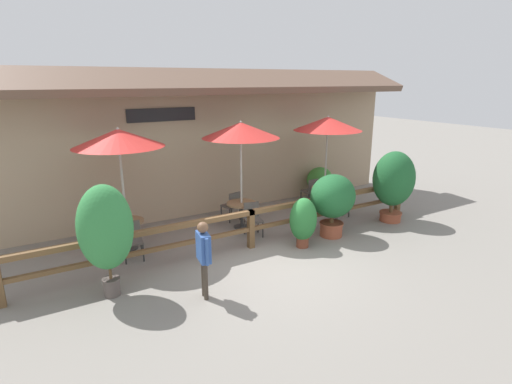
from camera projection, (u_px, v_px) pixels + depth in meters
name	position (u px, v px, depth m)	size (l,w,h in m)	color
ground_plane	(275.00, 264.00, 8.78)	(60.00, 60.00, 0.00)	gray
building_facade	(198.00, 142.00, 11.59)	(14.28, 1.49, 4.23)	tan
patio_railing	(251.00, 220.00, 9.46)	(10.40, 0.14, 0.95)	brown
patio_umbrella_near	(118.00, 138.00, 8.85)	(2.02, 2.02, 2.90)	#B7B2A8
dining_table_near	(127.00, 226.00, 9.42)	(0.81, 0.81, 0.71)	olive
chair_near_streetside	(132.00, 239.00, 8.93)	(0.48, 0.48, 0.86)	#514C47
chair_near_wallside	(120.00, 223.00, 9.94)	(0.48, 0.48, 0.86)	#514C47
patio_umbrella_middle	(241.00, 130.00, 10.23)	(2.02, 2.02, 2.90)	#B7B2A8
dining_table_middle	(242.00, 208.00, 10.80)	(0.81, 0.81, 0.71)	olive
chair_middle_streetside	(253.00, 218.00, 10.30)	(0.50, 0.50, 0.86)	#514C47
chair_middle_wallside	(232.00, 205.00, 11.36)	(0.50, 0.50, 0.86)	#514C47
patio_umbrella_far	(328.00, 124.00, 11.75)	(2.02, 2.02, 2.90)	#B7B2A8
dining_table_far	(324.00, 192.00, 12.31)	(0.81, 0.81, 0.71)	olive
chair_far_streetside	(339.00, 200.00, 11.82)	(0.50, 0.50, 0.86)	#514C47
chair_far_wallside	(311.00, 190.00, 12.86)	(0.43, 0.43, 0.86)	#514C47
potted_plant_entrance_palm	(303.00, 221.00, 9.51)	(0.68, 0.61, 1.23)	brown
potted_plant_broad_leaf	(106.00, 229.00, 7.15)	(0.98, 0.88, 2.15)	#564C47
potted_plant_small_flowering	(394.00, 181.00, 11.14)	(1.22, 1.09, 2.02)	#9E4C33
potted_plant_tall_tropical	(333.00, 199.00, 10.10)	(1.18, 1.07, 1.63)	#9E4C33
potted_plant_corner_fern	(320.00, 180.00, 13.59)	(0.91, 0.82, 1.06)	#9E4C33
pedestrian	(204.00, 250.00, 7.17)	(0.24, 0.53, 1.49)	#42382D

